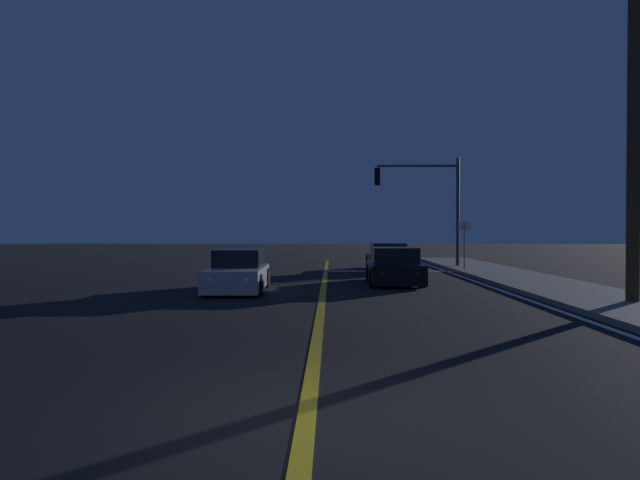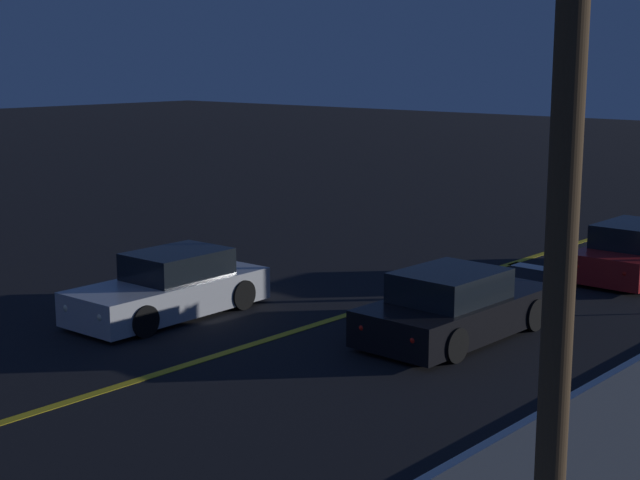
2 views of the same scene
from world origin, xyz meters
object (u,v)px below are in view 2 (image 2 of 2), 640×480
Objects in this scene: car_parked_curb_red at (639,253)px; car_lead_oncoming_black at (455,308)px; car_side_waiting_silver at (171,288)px; utility_pole_right at (569,92)px.

car_lead_oncoming_black is at bearing -94.18° from car_parked_curb_red.
car_lead_oncoming_black is (5.32, 2.58, 0.00)m from car_side_waiting_silver.
utility_pole_right is at bearing 158.79° from car_side_waiting_silver.
car_parked_curb_red is 15.22m from utility_pole_right.
car_side_waiting_silver is at bearing -120.64° from car_parked_curb_red.
utility_pole_right reaches higher than car_parked_curb_red.
car_side_waiting_silver is at bearing -153.04° from car_lead_oncoming_black.
utility_pole_right is (10.68, -3.78, 4.38)m from car_side_waiting_silver.
car_side_waiting_silver is at bearing 160.50° from utility_pole_right.
utility_pole_right reaches higher than car_side_waiting_silver.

